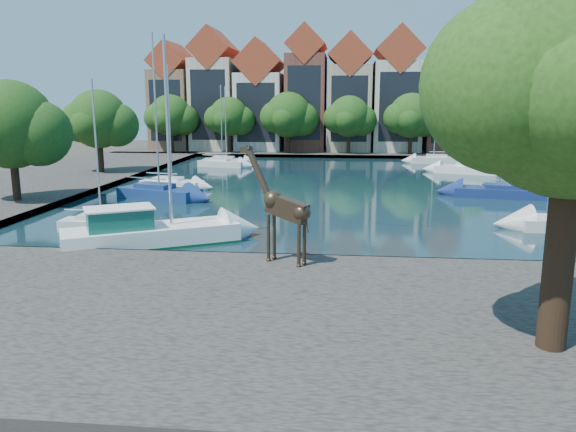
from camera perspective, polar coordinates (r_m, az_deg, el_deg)
name	(u,v)px	position (r m, az deg, el deg)	size (l,w,h in m)	color
ground	(306,265)	(25.43, 1.84, -4.96)	(160.00, 160.00, 0.00)	#38332B
water_basin	(326,186)	(48.88, 3.85, 3.08)	(38.00, 50.00, 0.08)	black
near_quay	(291,318)	(18.75, 0.29, -10.29)	(50.00, 14.00, 0.50)	#49453F
far_quay	(334,151)	(80.64, 4.70, 6.56)	(60.00, 16.00, 0.50)	#49453F
left_quay	(52,179)	(55.64, -22.88, 3.45)	(14.00, 52.00, 0.50)	#49453F
townhouse_west_end	(175,101)	(84.02, -11.43, 11.43)	(5.44, 9.18, 14.93)	#846048
townhouse_west_mid	(216,94)	(82.46, -7.38, 12.17)	(5.94, 9.18, 16.79)	beige
townhouse_west_inner	(261,101)	(81.23, -2.80, 11.63)	(6.43, 9.18, 15.15)	silver
townhouse_center	(306,93)	(80.52, 1.88, 12.36)	(5.44, 9.18, 16.93)	brown
townhouse_east_inner	(349,98)	(80.31, 6.25, 11.85)	(5.94, 9.18, 15.79)	tan
townhouse_east_mid	(397,95)	(80.60, 10.98, 11.98)	(6.43, 9.18, 16.65)	beige
townhouse_east_end	(444,102)	(81.40, 15.60, 11.06)	(5.44, 9.18, 14.43)	brown
far_tree_far_west	(171,117)	(78.47, -11.78, 9.83)	(7.28, 5.60, 7.68)	#332114
far_tree_west	(229,118)	(76.45, -5.97, 9.89)	(6.76, 5.20, 7.36)	#332114
far_tree_mid_west	(289,116)	(75.22, 0.11, 10.08)	(7.80, 6.00, 8.00)	#332114
far_tree_mid_east	(350,118)	(74.84, 6.30, 9.89)	(7.02, 5.40, 7.52)	#332114
far_tree_east	(412,117)	(75.31, 12.49, 9.78)	(7.54, 5.80, 7.84)	#332114
far_tree_far_east	(475,119)	(76.62, 18.51, 9.36)	(6.76, 5.20, 7.36)	#332114
side_tree_left_near	(12,128)	(42.80, -26.24, 8.06)	(7.80, 6.00, 8.20)	#332114
side_tree_left_far	(99,121)	(57.42, -18.61, 9.12)	(7.28, 5.60, 7.88)	#332114
giraffe_statue	(282,207)	(23.50, -0.63, 0.92)	(3.16, 1.90, 4.87)	#37291B
motorsailer	(146,230)	(29.11, -14.25, -1.40)	(8.78, 6.43, 10.32)	white
sailboat_left_a	(101,221)	(33.40, -18.44, -0.53)	(4.51, 1.74, 8.35)	silver
sailboat_left_b	(159,190)	(43.07, -12.94, 2.56)	(6.69, 4.15, 11.96)	navy
sailboat_left_c	(172,182)	(48.07, -11.70, 3.40)	(5.46, 2.82, 10.05)	white
sailboat_left_d	(226,160)	(65.29, -6.28, 5.67)	(5.28, 1.86, 8.81)	silver
sailboat_left_e	(222,162)	(63.18, -6.69, 5.47)	(5.60, 3.09, 8.93)	silver
sailboat_right_b	(499,190)	(45.67, 20.64, 2.49)	(6.82, 3.42, 10.28)	navy
sailboat_right_c	(466,168)	(59.67, 17.63, 4.70)	(6.40, 3.86, 9.31)	white
sailboat_right_d	(434,158)	(68.65, 14.57, 5.68)	(5.22, 1.83, 8.21)	silver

